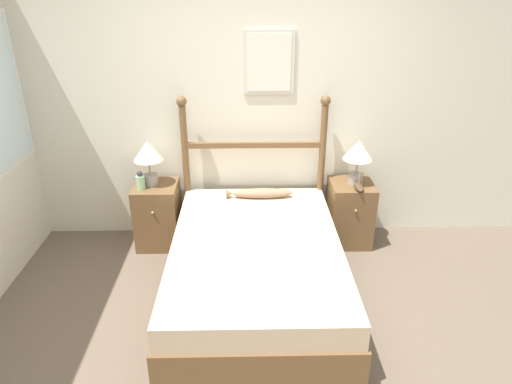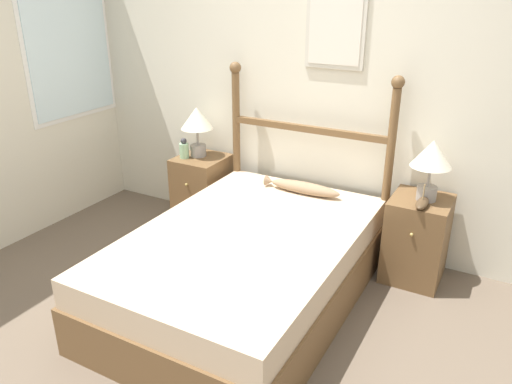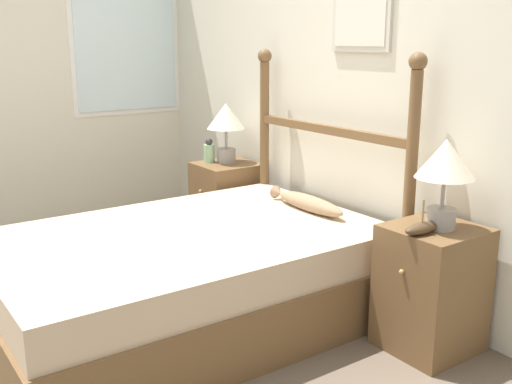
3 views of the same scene
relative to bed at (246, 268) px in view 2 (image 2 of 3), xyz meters
The scene contains 11 objects.
ground_plane 0.66m from the bed, 89.41° to the right, with size 16.00×16.00×0.00m, color brown.
wall_back 1.52m from the bed, 89.63° to the left, with size 6.40×0.08×2.55m.
bed is the anchor object (origin of this frame).
headboard 1.12m from the bed, 90.00° to the left, with size 1.38×0.09×1.42m.
nightstand_left 1.25m from the bed, 137.62° to the left, with size 0.40×0.45×0.62m.
nightstand_right 1.25m from the bed, 42.38° to the left, with size 0.40×0.45×0.62m.
table_lamp_left 1.46m from the bed, 138.08° to the left, with size 0.27×0.27×0.42m.
table_lamp_right 1.44m from the bed, 41.63° to the left, with size 0.27×0.27×0.42m.
bottle 1.36m from the bed, 143.59° to the left, with size 0.08×0.08×0.18m.
model_boat 1.25m from the bed, 36.70° to the left, with size 0.08×0.21×0.16m.
fish_pillow 0.84m from the bed, 86.09° to the left, with size 0.62×0.11×0.09m.
Camera 2 is at (1.43, -1.86, 2.00)m, focal length 35.00 mm.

